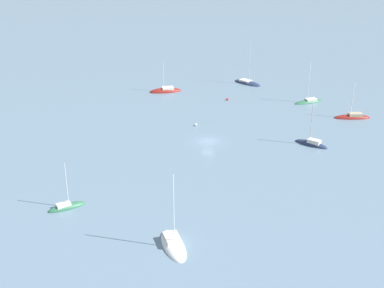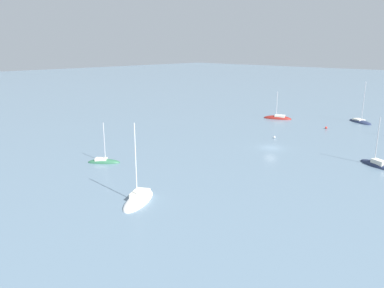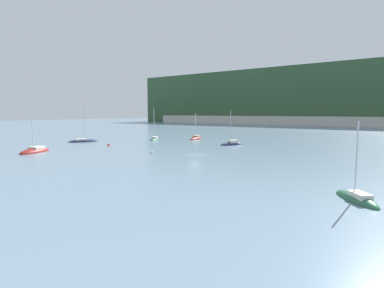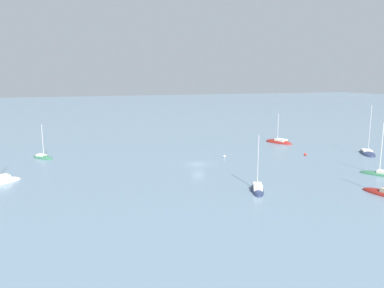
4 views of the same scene
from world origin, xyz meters
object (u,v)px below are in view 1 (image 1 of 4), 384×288
at_px(sailboat_1, 173,245).
at_px(sailboat_3, 311,144).
at_px(sailboat_4, 67,207).
at_px(sailboat_6, 309,102).
at_px(sailboat_2, 247,83).
at_px(sailboat_5, 166,91).
at_px(mooring_buoy_1, 196,125).
at_px(sailboat_0, 352,118).
at_px(mooring_buoy_0, 227,99).

distance_m(sailboat_1, sailboat_3, 43.83).
distance_m(sailboat_4, sailboat_6, 69.73).
bearing_deg(sailboat_2, sailboat_4, -75.18).
height_order(sailboat_1, sailboat_5, sailboat_1).
distance_m(sailboat_2, sailboat_3, 42.54).
distance_m(sailboat_3, mooring_buoy_1, 25.14).
xyz_separation_m(sailboat_0, sailboat_4, (50.42, -46.33, -0.02)).
bearing_deg(mooring_buoy_1, sailboat_3, 77.51).
relative_size(sailboat_1, sailboat_2, 0.99).
bearing_deg(sailboat_1, sailboat_2, 150.10).
distance_m(sailboat_6, mooring_buoy_1, 31.67).
bearing_deg(sailboat_0, sailboat_3, 49.84).
height_order(sailboat_3, mooring_buoy_0, sailboat_3).
bearing_deg(sailboat_4, sailboat_3, 0.34).
distance_m(sailboat_0, sailboat_3, 19.58).
bearing_deg(sailboat_2, sailboat_3, -35.72).
xyz_separation_m(sailboat_2, sailboat_6, (12.61, 16.37, 0.03)).
bearing_deg(sailboat_0, mooring_buoy_0, -25.53).
distance_m(sailboat_2, sailboat_4, 74.75).
bearing_deg(sailboat_3, mooring_buoy_0, -25.07).
bearing_deg(sailboat_0, sailboat_1, 51.31).
xyz_separation_m(sailboat_1, mooring_buoy_0, (-63.64, -1.78, 0.19)).
xyz_separation_m(sailboat_2, sailboat_5, (11.46, -19.89, 0.00)).
bearing_deg(sailboat_3, sailboat_6, -63.80).
xyz_separation_m(mooring_buoy_0, mooring_buoy_1, (18.51, -4.19, -0.03)).
bearing_deg(sailboat_4, sailboat_6, 17.21).
bearing_deg(mooring_buoy_0, sailboat_4, -16.64).
height_order(sailboat_1, sailboat_6, sailboat_1).
relative_size(sailboat_5, mooring_buoy_1, 16.76).
height_order(sailboat_2, sailboat_5, sailboat_2).
height_order(mooring_buoy_0, mooring_buoy_1, mooring_buoy_0).
distance_m(sailboat_4, sailboat_5, 60.49).
distance_m(sailboat_1, sailboat_2, 78.65).
distance_m(sailboat_3, sailboat_5, 46.10).
distance_m(sailboat_5, sailboat_6, 36.28).
distance_m(sailboat_3, sailboat_6, 26.34).
height_order(sailboat_3, sailboat_6, sailboat_6).
distance_m(sailboat_4, mooring_buoy_1, 40.53).
relative_size(sailboat_1, sailboat_3, 1.25).
bearing_deg(sailboat_4, sailboat_0, 6.31).
bearing_deg(sailboat_5, sailboat_3, 119.78).
bearing_deg(sailboat_3, sailboat_5, -12.03).
height_order(sailboat_1, mooring_buoy_1, sailboat_1).
bearing_deg(mooring_buoy_1, sailboat_2, 167.51).
xyz_separation_m(sailboat_1, sailboat_3, (-39.69, 18.58, 0.02)).
relative_size(sailboat_3, sailboat_6, 0.93).
distance_m(sailboat_0, sailboat_4, 68.47).
height_order(sailboat_0, sailboat_4, sailboat_0).
bearing_deg(mooring_buoy_1, sailboat_0, 109.67).
distance_m(sailboat_0, sailboat_1, 63.39).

